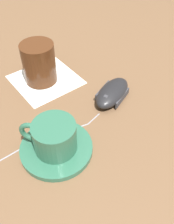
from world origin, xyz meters
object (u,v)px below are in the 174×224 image
coffee_cup (54,136)px  computer_mouse (112,93)px  drinking_glass (39,63)px  saucer (56,148)px

coffee_cup → computer_mouse: bearing=-82.1°
computer_mouse → drinking_glass: drinking_glass is taller
computer_mouse → drinking_glass: size_ratio=1.27×
coffee_cup → computer_mouse: coffee_cup is taller
saucer → computer_mouse: computer_mouse is taller
saucer → drinking_glass: (0.20, -0.11, 0.05)m
drinking_glass → coffee_cup: bearing=150.4°
saucer → drinking_glass: 0.24m
coffee_cup → drinking_glass: drinking_glass is taller
computer_mouse → drinking_glass: (0.17, 0.08, 0.04)m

